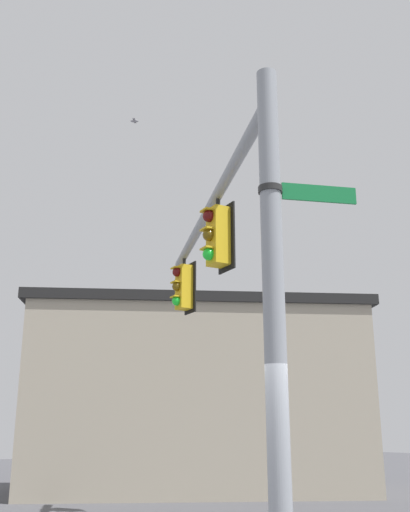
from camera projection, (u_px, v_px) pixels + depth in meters
name	position (u px, v px, depth m)	size (l,w,h in m)	color
signal_pole	(274.00, 307.00, 7.13)	(0.26, 0.26, 6.33)	gray
mast_arm	(209.00, 210.00, 11.62)	(0.20, 0.20, 7.92)	gray
traffic_light_nearest_pole	(217.00, 236.00, 10.61)	(0.54, 0.49, 1.31)	black
traffic_light_mid_inner	(183.00, 287.00, 14.31)	(0.54, 0.49, 1.31)	black
street_name_sign	(294.00, 192.00, 7.61)	(0.51, 1.24, 0.22)	#147238
bird_flying	(135.00, 121.00, 13.58)	(0.28, 0.19, 0.07)	gray
storefront_building	(196.00, 397.00, 19.14)	(9.45, 11.65, 5.67)	#A89E89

